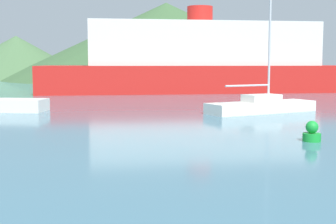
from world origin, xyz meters
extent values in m
cube|color=white|center=(5.53, 24.84, 0.28)|extent=(6.45, 4.11, 0.57)
cube|color=white|center=(5.53, 24.84, 0.77)|extent=(2.21, 1.85, 0.40)
cylinder|color=#BCBCC1|center=(5.96, 25.04, 5.87)|extent=(0.12, 0.12, 10.61)
cylinder|color=#BCBCC1|center=(4.67, 24.46, 1.47)|extent=(2.63, 1.25, 0.10)
cube|color=red|center=(5.04, 44.49, 1.21)|extent=(30.06, 11.51, 2.41)
cube|color=silver|center=(5.04, 44.49, 4.37)|extent=(21.14, 9.49, 3.90)
cylinder|color=red|center=(5.04, 44.49, 7.12)|extent=(2.39, 2.39, 1.60)
cylinder|color=green|center=(4.66, 15.55, 0.14)|extent=(0.61, 0.61, 0.27)
sphere|color=green|center=(4.66, 15.55, 0.49)|extent=(0.43, 0.43, 0.43)
cone|color=#476B42|center=(-21.51, 84.72, 3.70)|extent=(26.54, 26.54, 7.41)
cone|color=#3D6038|center=(4.55, 80.66, 6.42)|extent=(54.25, 54.25, 12.84)
camera|label=1|loc=(-1.41, 0.35, 2.63)|focal=50.00mm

